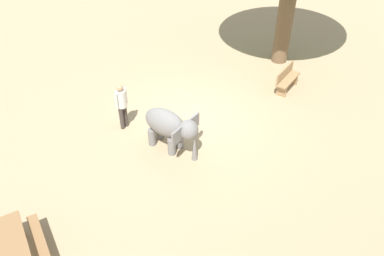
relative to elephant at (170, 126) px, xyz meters
name	(u,v)px	position (x,y,z in m)	size (l,w,h in m)	color
ground_plane	(192,117)	(-1.26, -1.24, -0.84)	(60.00, 60.00, 0.00)	tan
elephant	(170,126)	(0.00, 0.00, 0.00)	(1.63, 1.83, 1.32)	slate
person_handler	(122,103)	(1.01, -1.62, 0.11)	(0.45, 0.32, 1.62)	#3F3833
wooden_bench	(287,78)	(-5.22, -1.42, -0.37)	(1.40, 1.07, 0.88)	#9E7A51
picnic_table_near	(8,246)	(4.71, 2.27, -0.25)	(1.64, 1.65, 0.78)	olive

